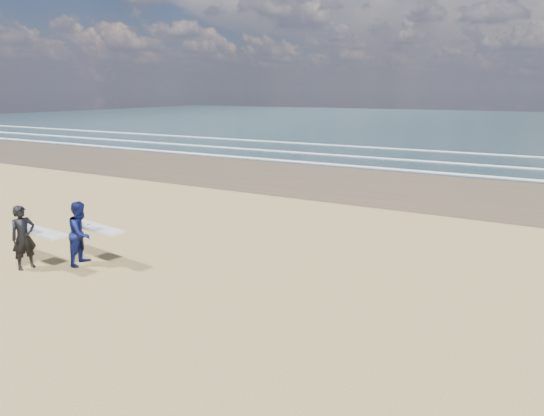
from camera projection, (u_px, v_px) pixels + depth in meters
The scene contains 2 objects.
surfer_near at pixel (25, 237), 14.00m from camera, with size 2.24×1.09×1.89m.
surfer_far at pixel (82, 232), 14.39m from camera, with size 2.25×1.29×1.92m.
Camera 1 is at (11.64, -8.34, 5.10)m, focal length 32.00 mm.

